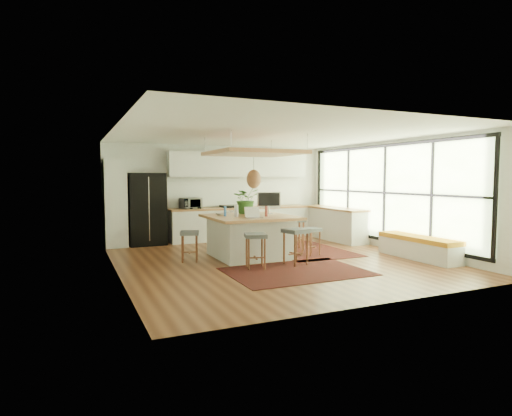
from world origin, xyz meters
name	(u,v)px	position (x,y,z in m)	size (l,w,h in m)	color
floor	(274,260)	(0.00, 0.00, 0.00)	(7.00, 7.00, 0.00)	#512817
ceiling	(274,134)	(0.00, 0.00, 2.70)	(7.00, 7.00, 0.00)	white
wall_back	(220,192)	(0.00, 3.50, 1.35)	(6.50, 6.50, 0.00)	silver
wall_front	(386,209)	(0.00, -3.50, 1.35)	(6.50, 6.50, 0.00)	silver
wall_left	(116,201)	(-3.25, 0.00, 1.35)	(7.00, 7.00, 0.00)	silver
wall_right	(392,195)	(3.25, 0.00, 1.35)	(7.00, 7.00, 0.00)	silver
window_wall	(391,193)	(3.22, 0.00, 1.40)	(0.10, 6.20, 2.60)	black
pantry	(115,203)	(-2.95, 3.18, 1.12)	(0.55, 0.60, 2.25)	silver
back_counter_base	(242,224)	(0.55, 3.18, 0.44)	(4.20, 0.60, 0.88)	silver
back_counter_top	(242,208)	(0.55, 3.18, 0.90)	(4.24, 0.64, 0.05)	brown
backsplash	(238,192)	(0.55, 3.48, 1.35)	(4.20, 0.02, 0.80)	white
upper_cabinets	(240,165)	(0.55, 3.32, 2.15)	(4.20, 0.34, 0.70)	silver
range	(234,222)	(0.30, 3.18, 0.50)	(0.76, 0.62, 1.00)	#A5A5AA
right_counter_base	(334,224)	(2.93, 2.00, 0.44)	(0.60, 2.50, 0.88)	silver
right_counter_top	(334,208)	(2.93, 2.00, 0.90)	(0.64, 2.54, 0.05)	brown
window_bench	(418,247)	(2.95, -1.20, 0.25)	(0.52, 2.00, 0.50)	silver
ceiling_panel	(254,165)	(-0.30, 0.40, 2.05)	(1.86, 1.86, 0.80)	brown
rug_near	(297,272)	(-0.13, -1.23, 0.01)	(2.60, 1.80, 0.01)	black
rug_right	(305,250)	(1.22, 0.73, 0.01)	(1.80, 2.60, 0.01)	black
fridge	(146,210)	(-2.17, 3.21, 0.93)	(0.95, 0.74, 1.90)	black
island	(250,236)	(-0.33, 0.52, 0.47)	(1.85, 1.85, 0.93)	brown
stool_near_left	(256,251)	(-0.73, -0.65, 0.35)	(0.41, 0.41, 0.69)	#494E51
stool_near_right	(296,248)	(0.17, -0.66, 0.35)	(0.44, 0.44, 0.74)	#494E51
stool_right_front	(311,240)	(1.02, 0.12, 0.35)	(0.37, 0.37, 0.63)	#494E51
stool_right_back	(294,236)	(0.99, 0.87, 0.35)	(0.47, 0.47, 0.80)	#494E51
stool_left_side	(190,245)	(-1.72, 0.56, 0.35)	(0.38, 0.38, 0.65)	#494E51
laptop	(254,212)	(-0.47, -0.02, 1.05)	(0.34, 0.36, 0.25)	#A5A5AA
monitor	(269,203)	(0.26, 0.78, 1.19)	(0.57, 0.20, 0.53)	#A5A5AA
microwave	(191,202)	(-0.98, 3.17, 1.11)	(0.54, 0.30, 0.37)	#A5A5AA
island_plant	(246,202)	(-0.22, 1.05, 1.21)	(0.64, 0.71, 0.56)	#1E4C19
island_bowl	(220,214)	(-0.89, 0.97, 0.96)	(0.21, 0.21, 0.05)	silver
island_bottle_0	(225,212)	(-0.88, 0.62, 1.03)	(0.07, 0.07, 0.19)	blue
island_bottle_1	(236,213)	(-0.73, 0.37, 1.03)	(0.07, 0.07, 0.19)	silver
island_bottle_2	(266,212)	(-0.08, 0.22, 1.03)	(0.07, 0.07, 0.19)	maroon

